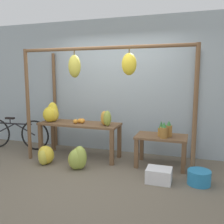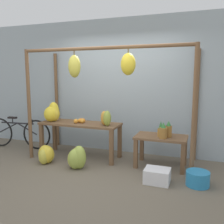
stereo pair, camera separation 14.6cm
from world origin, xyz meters
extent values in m
plane|color=#665B4C|center=(0.00, 0.00, 0.00)|extent=(20.00, 20.00, 0.00)
cube|color=#99A8B2|center=(0.00, 1.57, 1.40)|extent=(8.00, 0.08, 2.80)
cylinder|color=brown|center=(-1.53, 0.51, 1.06)|extent=(0.07, 0.07, 2.12)
cylinder|color=brown|center=(1.53, 0.51, 1.06)|extent=(0.07, 0.07, 2.12)
cylinder|color=brown|center=(-1.53, 1.48, 1.06)|extent=(0.07, 0.07, 2.12)
cylinder|color=brown|center=(1.53, 1.48, 1.06)|extent=(0.07, 0.07, 2.12)
cylinder|color=brown|center=(0.00, 0.51, 2.09)|extent=(3.07, 0.06, 0.06)
cylinder|color=brown|center=(-0.52, 0.51, 2.03)|extent=(0.02, 0.02, 0.07)
ellipsoid|color=gold|center=(-0.52, 0.51, 1.79)|extent=(0.22, 0.20, 0.39)
cylinder|color=brown|center=(0.47, 0.51, 2.03)|extent=(0.02, 0.02, 0.07)
ellipsoid|color=yellow|center=(0.47, 0.51, 1.82)|extent=(0.25, 0.22, 0.36)
cube|color=brown|center=(-0.63, 0.90, 0.68)|extent=(1.61, 0.57, 0.04)
cube|color=brown|center=(-1.38, 0.66, 0.33)|extent=(0.07, 0.07, 0.66)
cube|color=brown|center=(0.13, 0.66, 0.33)|extent=(0.07, 0.07, 0.66)
cube|color=brown|center=(-1.38, 1.13, 0.33)|extent=(0.07, 0.07, 0.66)
cube|color=brown|center=(0.13, 1.13, 0.33)|extent=(0.07, 0.07, 0.66)
cube|color=brown|center=(0.98, 0.90, 0.55)|extent=(0.90, 0.56, 0.04)
cube|color=brown|center=(0.58, 0.68, 0.26)|extent=(0.07, 0.07, 0.53)
cube|color=brown|center=(1.38, 0.68, 0.26)|extent=(0.07, 0.07, 0.53)
cube|color=brown|center=(0.58, 1.13, 0.26)|extent=(0.07, 0.07, 0.53)
cube|color=brown|center=(1.38, 1.13, 0.26)|extent=(0.07, 0.07, 0.53)
ellipsoid|color=gold|center=(-1.20, 0.86, 0.85)|extent=(0.28, 0.30, 0.30)
ellipsoid|color=yellow|center=(-1.22, 0.88, 0.90)|extent=(0.32, 0.32, 0.39)
ellipsoid|color=yellow|center=(-1.23, 0.86, 0.86)|extent=(0.33, 0.34, 0.32)
ellipsoid|color=yellow|center=(-1.24, 0.80, 0.86)|extent=(0.30, 0.32, 0.31)
sphere|color=orange|center=(-0.56, 0.86, 0.74)|extent=(0.09, 0.09, 0.09)
sphere|color=orange|center=(-0.64, 0.90, 0.74)|extent=(0.08, 0.08, 0.08)
sphere|color=orange|center=(-0.63, 0.89, 0.74)|extent=(0.08, 0.08, 0.08)
sphere|color=orange|center=(-0.67, 0.81, 0.75)|extent=(0.09, 0.09, 0.09)
sphere|color=orange|center=(-0.56, 0.89, 0.75)|extent=(0.09, 0.09, 0.09)
sphere|color=orange|center=(-0.57, 0.89, 0.75)|extent=(0.09, 0.09, 0.09)
sphere|color=orange|center=(-0.61, 0.90, 0.75)|extent=(0.09, 0.09, 0.09)
sphere|color=orange|center=(-0.61, 0.89, 0.74)|extent=(0.08, 0.08, 0.08)
cylinder|color=olive|center=(1.04, 0.75, 0.66)|extent=(0.13, 0.13, 0.19)
cone|color=#337538|center=(1.04, 0.75, 0.80)|extent=(0.09, 0.09, 0.09)
cylinder|color=#A3702D|center=(0.98, 0.87, 0.64)|extent=(0.11, 0.11, 0.14)
cone|color=#337538|center=(0.98, 0.87, 0.77)|extent=(0.08, 0.08, 0.13)
cylinder|color=olive|center=(1.11, 0.88, 0.66)|extent=(0.12, 0.12, 0.20)
cone|color=#337538|center=(1.11, 0.88, 0.81)|extent=(0.08, 0.08, 0.09)
ellipsoid|color=gold|center=(-1.05, 0.36, 0.16)|extent=(0.39, 0.39, 0.33)
ellipsoid|color=gold|center=(-1.08, 0.37, 0.17)|extent=(0.34, 0.32, 0.33)
ellipsoid|color=gold|center=(-1.08, 0.34, 0.17)|extent=(0.28, 0.25, 0.34)
ellipsoid|color=gold|center=(-1.07, 0.27, 0.14)|extent=(0.20, 0.22, 0.29)
ellipsoid|color=#9EB247|center=(-0.34, 0.30, 0.21)|extent=(0.30, 0.28, 0.42)
ellipsoid|color=gold|center=(-0.40, 0.32, 0.19)|extent=(0.29, 0.28, 0.38)
ellipsoid|color=gold|center=(-0.44, 0.29, 0.17)|extent=(0.30, 0.31, 0.34)
ellipsoid|color=#9EB247|center=(-0.40, 0.27, 0.18)|extent=(0.35, 0.35, 0.37)
cube|color=silver|center=(1.05, 0.20, 0.11)|extent=(0.38, 0.31, 0.22)
cylinder|color=teal|center=(1.64, 0.30, 0.11)|extent=(0.35, 0.35, 0.22)
torus|color=black|center=(-2.73, 0.93, 0.33)|extent=(0.67, 0.10, 0.67)
torus|color=black|center=(-1.78, 1.02, 0.33)|extent=(0.67, 0.10, 0.67)
cylinder|color=black|center=(-2.25, 0.98, 0.57)|extent=(0.81, 0.11, 0.03)
cylinder|color=black|center=(-2.49, 0.95, 0.45)|extent=(0.49, 0.08, 0.26)
cylinder|color=black|center=(-2.02, 1.00, 0.45)|extent=(0.49, 0.08, 0.26)
cylinder|color=black|center=(-2.37, 0.96, 0.62)|extent=(0.02, 0.02, 0.10)
cube|color=black|center=(-2.37, 0.96, 0.69)|extent=(0.21, 0.10, 0.04)
cylinder|color=black|center=(-1.87, 1.01, 0.62)|extent=(0.02, 0.02, 0.10)
ellipsoid|color=#93A33D|center=(0.00, 0.78, 0.85)|extent=(0.17, 0.20, 0.29)
ellipsoid|color=gold|center=(-0.09, 0.83, 0.84)|extent=(0.20, 0.20, 0.27)
camera|label=1|loc=(1.52, -3.51, 1.64)|focal=40.00mm
camera|label=2|loc=(1.66, -3.46, 1.64)|focal=40.00mm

